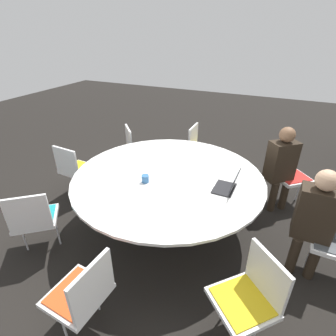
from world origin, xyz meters
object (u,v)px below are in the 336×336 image
object	(u,v)px
handbag	(115,164)
chair_4	(75,167)
chair_1	(289,171)
chair_5	(33,217)
chair_2	(200,146)
person_0	(315,217)
chair_7	(250,294)
chair_3	(137,146)
person_1	(282,163)
coffee_cup	(145,179)
chair_6	(83,292)
laptop	(229,186)

from	to	relation	value
handbag	chair_4	bearing A→B (deg)	-4.44
chair_1	chair_4	xyz separation A→B (m)	(1.17, -2.87, 0.00)
chair_1	chair_5	world-z (taller)	same
chair_2	chair_4	distance (m)	2.05
chair_4	person_0	distance (m)	3.12
chair_5	chair_7	distance (m)	2.28
chair_2	chair_3	distance (m)	1.08
chair_5	person_1	world-z (taller)	person_1
chair_2	person_1	distance (m)	1.41
chair_5	chair_1	bearing A→B (deg)	2.74
chair_4	coffee_cup	world-z (taller)	chair_4
chair_6	laptop	size ratio (longest dim) A/B	2.82
chair_7	person_0	distance (m)	1.06
person_0	handbag	xyz separation A→B (m)	(-0.99, -3.04, -0.56)
person_0	chair_1	bearing A→B (deg)	-78.18
chair_1	handbag	world-z (taller)	chair_1
chair_5	chair_6	world-z (taller)	same
chair_1	person_1	xyz separation A→B (m)	(0.22, -0.13, 0.20)
coffee_cup	person_1	bearing A→B (deg)	132.00
chair_1	chair_2	bearing A→B (deg)	-51.79
chair_3	chair_7	distance (m)	3.05
chair_1	coffee_cup	world-z (taller)	chair_1
chair_4	coffee_cup	distance (m)	1.41
handbag	chair_2	bearing A→B (deg)	113.15
chair_1	chair_4	size ratio (longest dim) A/B	1.00
chair_1	handbag	bearing A→B (deg)	-34.25
chair_6	person_1	bearing A→B (deg)	-22.34
laptop	handbag	bearing A→B (deg)	-112.16
chair_1	laptop	world-z (taller)	laptop
chair_4	chair_7	world-z (taller)	same
chair_4	person_1	world-z (taller)	person_1
chair_4	chair_7	size ratio (longest dim) A/B	1.00
handbag	laptop	bearing A→B (deg)	66.31
chair_7	handbag	size ratio (longest dim) A/B	2.35
chair_2	chair_3	xyz separation A→B (m)	(0.44, -0.99, 0.00)
person_1	chair_1	bearing A→B (deg)	-161.04
chair_7	laptop	world-z (taller)	laptop
chair_1	person_0	world-z (taller)	person_0
chair_4	chair_1	bearing A→B (deg)	26.87
chair_7	person_1	world-z (taller)	person_1
chair_4	handbag	bearing A→B (deg)	90.25
chair_2	person_1	size ratio (longest dim) A/B	0.71
person_0	chair_7	bearing A→B (deg)	66.81
handbag	chair_7	bearing A→B (deg)	53.23
laptop	chair_5	bearing A→B (deg)	-60.15
chair_4	chair_5	xyz separation A→B (m)	(1.08, 0.39, 0.00)
chair_2	chair_6	bearing A→B (deg)	0.18
chair_4	coffee_cup	size ratio (longest dim) A/B	9.67
chair_2	handbag	xyz separation A→B (m)	(0.59, -1.37, -0.36)
chair_3	coffee_cup	xyz separation A→B (m)	(1.33, 0.90, 0.29)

